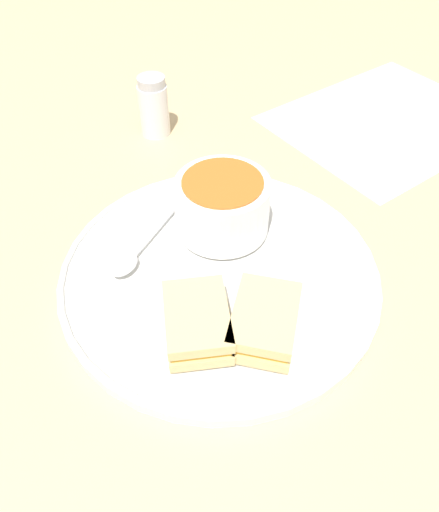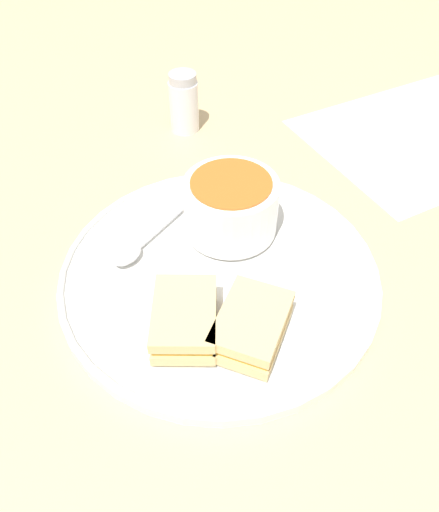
# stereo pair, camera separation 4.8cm
# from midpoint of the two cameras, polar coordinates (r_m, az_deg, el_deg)

# --- Properties ---
(ground_plane) EXTENTS (2.40, 2.40, 0.00)m
(ground_plane) POSITION_cam_midpoint_polar(r_m,az_deg,el_deg) (0.50, -2.72, -2.73)
(ground_plane) COLOR #D1B27F
(plate) EXTENTS (0.32, 0.32, 0.02)m
(plate) POSITION_cam_midpoint_polar(r_m,az_deg,el_deg) (0.50, -2.76, -2.08)
(plate) COLOR white
(plate) RESTS_ON ground_plane
(soup_bowl) EXTENTS (0.10, 0.10, 0.06)m
(soup_bowl) POSITION_cam_midpoint_polar(r_m,az_deg,el_deg) (0.51, -2.34, 5.72)
(soup_bowl) COLOR white
(soup_bowl) RESTS_ON plate
(spoon) EXTENTS (0.10, 0.08, 0.01)m
(spoon) POSITION_cam_midpoint_polar(r_m,az_deg,el_deg) (0.51, -13.04, -0.50)
(spoon) COLOR silver
(spoon) RESTS_ON plate
(sandwich_half_near) EXTENTS (0.08, 0.06, 0.03)m
(sandwich_half_near) POSITION_cam_midpoint_polar(r_m,az_deg,el_deg) (0.43, -5.78, -7.70)
(sandwich_half_near) COLOR #DBBC7F
(sandwich_half_near) RESTS_ON plate
(sandwich_half_far) EXTENTS (0.09, 0.08, 0.03)m
(sandwich_half_far) POSITION_cam_midpoint_polar(r_m,az_deg,el_deg) (0.43, 1.97, -7.64)
(sandwich_half_far) COLOR #DBBC7F
(sandwich_half_far) RESTS_ON plate
(salt_shaker) EXTENTS (0.04, 0.04, 0.08)m
(salt_shaker) POSITION_cam_midpoint_polar(r_m,az_deg,el_deg) (0.70, -9.56, 16.41)
(salt_shaker) COLOR silver
(salt_shaker) RESTS_ON ground_plane
(menu_sheet) EXTENTS (0.35, 0.38, 0.00)m
(menu_sheet) POSITION_cam_midpoint_polar(r_m,az_deg,el_deg) (0.77, 16.88, 14.52)
(menu_sheet) COLOR white
(menu_sheet) RESTS_ON ground_plane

